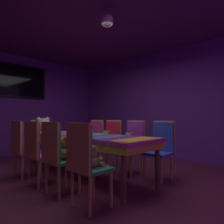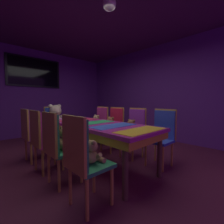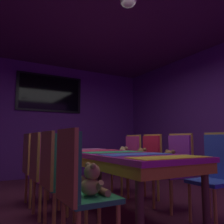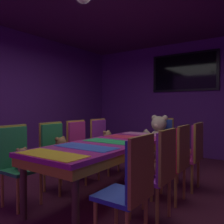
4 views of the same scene
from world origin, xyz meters
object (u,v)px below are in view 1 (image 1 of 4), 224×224
Objects in this scene: teddy_right_1 at (129,142)px; king_teddy_bear at (44,132)px; chair_right_1 at (134,141)px; throne_chair at (40,137)px; teddy_right_3 at (90,137)px; chair_left_3 at (21,143)px; teddy_left_0 at (93,158)px; teddy_left_3 at (29,143)px; chair_right_2 at (111,139)px; chair_right_3 at (95,137)px; chair_left_0 at (83,157)px; teddy_left_1 at (65,149)px; chair_left_2 at (36,147)px; chair_right_0 at (162,144)px; wall_tv at (18,81)px; banquet_table at (90,140)px; teddy_right_2 at (106,139)px; chair_left_1 at (55,151)px; pendant_light at (107,21)px.

teddy_right_1 is 2.02m from king_teddy_bear.
chair_right_1 is 2.22m from throne_chair.
king_teddy_bear is (-0.71, 0.75, 0.11)m from teddy_right_3.
teddy_left_0 is at bearing -85.87° from chair_left_3.
teddy_right_1 is (1.37, -1.14, -0.00)m from teddy_left_3.
chair_right_3 is (0.03, 0.56, 0.00)m from chair_right_2.
teddy_left_1 is at bearing 75.76° from chair_left_0.
teddy_left_0 is 0.80× the size of teddy_right_3.
chair_right_0 is (1.69, -1.16, 0.00)m from chair_left_2.
wall_tv reaches higher than teddy_left_1.
chair_left_0 reaches higher than banquet_table.
chair_left_2 is at bearing -91.00° from chair_left_3.
chair_right_0 is at bearing -46.07° from chair_left_3.
teddy_left_3 is 0.54× the size of king_teddy_bear.
teddy_right_3 is at bearing -93.37° from teddy_right_2.
chair_left_1 is 2.03m from chair_right_3.
teddy_left_1 is 1.66m from chair_right_0.
teddy_right_1 is at bearing -19.96° from chair_left_2.
chair_right_0 reaches higher than teddy_left_3.
teddy_left_0 is 0.64m from chair_left_1.
chair_left_3 reaches higher than teddy_right_2.
chair_right_1 is 2.88× the size of teddy_right_3.
teddy_left_0 is at bearing 40.74° from teddy_right_2.
teddy_right_1 is 0.33× the size of chair_right_3.
chair_right_0 is (1.68, -0.62, 0.00)m from chair_left_1.
chair_right_1 is 4.92× the size of pendant_light.
pendant_light is (0.61, -1.34, 1.96)m from teddy_left_3.
chair_right_1 is at bearing -0.64° from teddy_left_1.
teddy_right_2 is 0.59m from chair_right_3.
wall_tv is at bearing 73.70° from chair_left_2.
chair_right_0 is at bearing -48.67° from teddy_left_3.
chair_left_1 is at bearing -20.14° from chair_right_0.
king_teddy_bear reaches higher than teddy_left_3.
chair_right_1 is (1.54, 0.60, 0.03)m from teddy_left_0.
pendant_light reaches higher than king_teddy_bear.
pendant_light is (-0.06, -3.60, 0.50)m from wall_tv.
chair_right_2 is at bearing 0.83° from chair_left_2.
teddy_left_3 reaches higher than teddy_left_0.
teddy_left_1 is 1.02× the size of teddy_left_3.
chair_right_3 is at bearing -69.13° from wall_tv.
teddy_left_1 is at bearing -18.43° from throne_chair.
chair_right_3 is at bearing 43.33° from throne_chair.
chair_left_0 is at bearing 0.16° from chair_right_0.
chair_left_0 and chair_left_3 have the same top height.
king_teddy_bear is (0.82, 0.75, 0.11)m from chair_left_3.
chair_left_1 reaches higher than banquet_table.
banquet_table is 1.52× the size of wall_tv.
teddy_right_2 is at bearing 46.35° from pendant_light.
chair_left_0 is at bearing -95.30° from teddy_left_3.
teddy_right_2 is at bearing 72.35° from chair_right_3.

